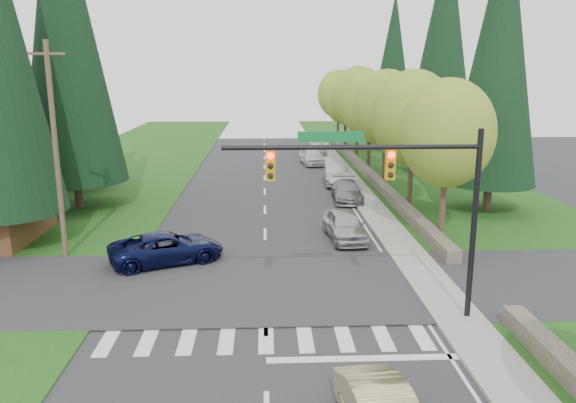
{
  "coord_description": "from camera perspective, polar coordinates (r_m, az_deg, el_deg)",
  "views": [
    {
      "loc": [
        0.01,
        -13.83,
        8.66
      ],
      "look_at": [
        1.07,
        11.26,
        2.8
      ],
      "focal_mm": 35.0,
      "sensor_mm": 36.0,
      "label": 1
    }
  ],
  "objects": [
    {
      "name": "parked_car_a",
      "position": [
        29.58,
        5.82,
        -2.41
      ],
      "size": [
        2.16,
        4.63,
        1.53
      ],
      "primitive_type": "imported",
      "rotation": [
        0.0,
        0.0,
        0.08
      ],
      "color": "#AFAEB3",
      "rests_on": "ground"
    },
    {
      "name": "decid_tree_0",
      "position": [
        29.47,
        15.87,
        6.67
      ],
      "size": [
        4.8,
        4.8,
        8.37
      ],
      "color": "#38281C",
      "rests_on": "ground"
    },
    {
      "name": "conifer_w_c",
      "position": [
        37.88,
        -21.81,
        16.22
      ],
      "size": [
        6.46,
        6.46,
        20.8
      ],
      "color": "#38281C",
      "rests_on": "ground"
    },
    {
      "name": "utility_pole",
      "position": [
        27.75,
        -22.52,
        4.85
      ],
      "size": [
        1.6,
        0.24,
        10.0
      ],
      "color": "#473828",
      "rests_on": "ground"
    },
    {
      "name": "conifer_w_e",
      "position": [
        44.15,
        -21.63,
        14.36
      ],
      "size": [
        5.78,
        5.78,
        18.8
      ],
      "color": "#38281C",
      "rests_on": "ground"
    },
    {
      "name": "cross_street",
      "position": [
        23.49,
        -2.3,
        -8.51
      ],
      "size": [
        120.0,
        8.0,
        0.1
      ],
      "primitive_type": "cube",
      "color": "#28282B",
      "rests_on": "ground"
    },
    {
      "name": "conifer_e_c",
      "position": [
        63.4,
        10.62,
        13.49
      ],
      "size": [
        5.1,
        5.1,
        16.8
      ],
      "color": "#38281C",
      "rests_on": "ground"
    },
    {
      "name": "decid_tree_2",
      "position": [
        42.9,
        9.95,
        9.29
      ],
      "size": [
        5.0,
        5.0,
        8.82
      ],
      "color": "#38281C",
      "rests_on": "ground"
    },
    {
      "name": "grass_west",
      "position": [
        37.26,
        -22.78,
        -1.3
      ],
      "size": [
        14.0,
        110.0,
        0.06
      ],
      "primitive_type": "cube",
      "color": "#1B4D14",
      "rests_on": "ground"
    },
    {
      "name": "curb_east",
      "position": [
        37.34,
        6.95,
        -0.27
      ],
      "size": [
        0.2,
        80.0,
        0.13
      ],
      "primitive_type": "cube",
      "color": "gray",
      "rests_on": "ground"
    },
    {
      "name": "parked_car_d",
      "position": [
        53.18,
        2.44,
        4.61
      ],
      "size": [
        2.43,
        4.84,
        1.58
      ],
      "primitive_type": "imported",
      "rotation": [
        0.0,
        0.0,
        0.13
      ],
      "color": "silver",
      "rests_on": "ground"
    },
    {
      "name": "parked_car_e",
      "position": [
        59.37,
        3.02,
        5.35
      ],
      "size": [
        1.81,
        4.38,
        1.27
      ],
      "primitive_type": "imported",
      "rotation": [
        0.0,
        0.0,
        -0.01
      ],
      "color": "silver",
      "rests_on": "ground"
    },
    {
      "name": "conifer_e_a",
      "position": [
        36.63,
        20.68,
        14.09
      ],
      "size": [
        5.44,
        5.44,
        17.8
      ],
      "color": "#38281C",
      "rests_on": "ground"
    },
    {
      "name": "sidewalk_east",
      "position": [
        37.49,
        8.24,
        -0.26
      ],
      "size": [
        1.8,
        80.0,
        0.13
      ],
      "primitive_type": "cube",
      "color": "gray",
      "rests_on": "ground"
    },
    {
      "name": "decid_tree_6",
      "position": [
        70.49,
        5.16,
        10.81
      ],
      "size": [
        5.2,
        5.2,
        8.86
      ],
      "color": "#38281C",
      "rests_on": "ground"
    },
    {
      "name": "conifer_e_b",
      "position": [
        50.17,
        15.51,
        15.11
      ],
      "size": [
        6.12,
        6.12,
        19.8
      ],
      "color": "#38281C",
      "rests_on": "ground"
    },
    {
      "name": "suv_navy",
      "position": [
        26.46,
        -12.21,
        -4.63
      ],
      "size": [
        5.72,
        4.24,
        1.44
      ],
      "primitive_type": "imported",
      "rotation": [
        0.0,
        0.0,
        1.98
      ],
      "color": "#0A1036",
      "rests_on": "ground"
    },
    {
      "name": "decid_tree_4",
      "position": [
        56.66,
        7.14,
        10.41
      ],
      "size": [
        5.4,
        5.4,
        9.18
      ],
      "color": "#38281C",
      "rests_on": "ground"
    },
    {
      "name": "parked_car_b",
      "position": [
        38.39,
        6.01,
        1.07
      ],
      "size": [
        2.08,
        4.77,
        1.37
      ],
      "primitive_type": "imported",
      "rotation": [
        0.0,
        0.0,
        -0.04
      ],
      "color": "gray",
      "rests_on": "ground"
    },
    {
      "name": "parked_car_c",
      "position": [
        43.9,
        4.94,
        2.8
      ],
      "size": [
        2.04,
        5.1,
        1.65
      ],
      "primitive_type": "imported",
      "rotation": [
        0.0,
        0.0,
        -0.06
      ],
      "color": "#A8A8AC",
      "rests_on": "ground"
    },
    {
      "name": "decid_tree_3",
      "position": [
        49.78,
        8.34,
        9.55
      ],
      "size": [
        5.0,
        5.0,
        8.55
      ],
      "color": "#38281C",
      "rests_on": "ground"
    },
    {
      "name": "stone_wall_north",
      "position": [
        45.44,
        8.53,
        2.45
      ],
      "size": [
        0.7,
        40.0,
        0.7
      ],
      "primitive_type": "cube",
      "color": "#4C4438",
      "rests_on": "ground"
    },
    {
      "name": "decid_tree_5",
      "position": [
        63.57,
        5.9,
        10.25
      ],
      "size": [
        4.8,
        4.8,
        8.3
      ],
      "color": "#38281C",
      "rests_on": "ground"
    },
    {
      "name": "grass_east",
      "position": [
        37.26,
        18.06,
        -0.92
      ],
      "size": [
        14.0,
        110.0,
        0.06
      ],
      "primitive_type": "cube",
      "color": "#1B4D14",
      "rests_on": "ground"
    },
    {
      "name": "ground",
      "position": [
        16.32,
        -2.2,
        -18.93
      ],
      "size": [
        120.0,
        120.0,
        0.0
      ],
      "primitive_type": "plane",
      "color": "#28282B",
      "rests_on": "ground"
    },
    {
      "name": "decid_tree_1",
      "position": [
        36.17,
        12.61,
        8.28
      ],
      "size": [
        5.2,
        5.2,
        8.8
      ],
      "color": "#38281C",
      "rests_on": "ground"
    },
    {
      "name": "traffic_signal",
      "position": [
        19.2,
        10.76,
        1.86
      ],
      "size": [
        8.7,
        0.37,
        6.8
      ],
      "color": "black",
      "rests_on": "ground"
    }
  ]
}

